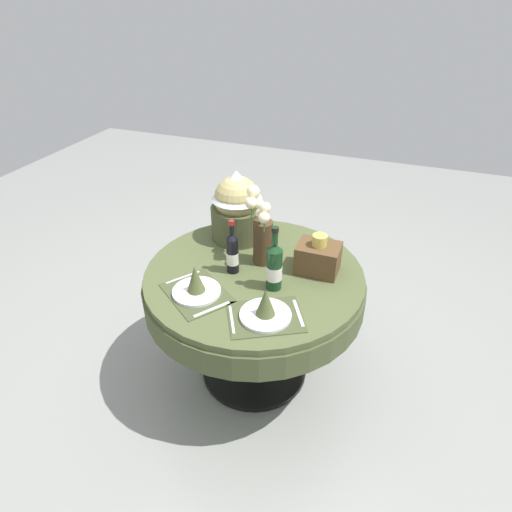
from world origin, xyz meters
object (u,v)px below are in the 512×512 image
(flower_vase, at_px, (261,230))
(wine_bottle_centre, at_px, (233,253))
(gift_tub_back_left, at_px, (237,204))
(wine_bottle_left, at_px, (274,266))
(woven_basket_side_right, at_px, (318,257))
(place_setting_right, at_px, (266,309))
(dining_table, at_px, (254,291))
(place_setting_left, at_px, (196,286))

(flower_vase, distance_m, wine_bottle_centre, 0.19)
(flower_vase, bearing_deg, gift_tub_back_left, 136.83)
(wine_bottle_left, xyz_separation_m, woven_basket_side_right, (0.17, 0.22, -0.04))
(wine_bottle_left, relative_size, wine_bottle_centre, 1.14)
(place_setting_right, xyz_separation_m, wine_bottle_left, (-0.04, 0.23, 0.08))
(woven_basket_side_right, bearing_deg, gift_tub_back_left, 161.02)
(gift_tub_back_left, bearing_deg, wine_bottle_centre, -71.64)
(dining_table, height_order, place_setting_left, place_setting_left)
(dining_table, bearing_deg, flower_vase, 88.50)
(place_setting_right, bearing_deg, wine_bottle_left, 98.94)
(dining_table, xyz_separation_m, gift_tub_back_left, (-0.22, 0.31, 0.35))
(flower_vase, height_order, woven_basket_side_right, flower_vase)
(flower_vase, bearing_deg, wine_bottle_left, -54.65)
(place_setting_right, xyz_separation_m, wine_bottle_centre, (-0.28, 0.29, 0.07))
(wine_bottle_centre, bearing_deg, dining_table, 18.18)
(dining_table, bearing_deg, place_setting_left, -125.87)
(gift_tub_back_left, bearing_deg, wine_bottle_left, -48.22)
(dining_table, bearing_deg, gift_tub_back_left, 125.54)
(dining_table, height_order, wine_bottle_left, wine_bottle_left)
(dining_table, distance_m, wine_bottle_left, 0.31)
(dining_table, relative_size, place_setting_right, 2.81)
(place_setting_left, height_order, place_setting_right, same)
(dining_table, height_order, place_setting_right, place_setting_right)
(gift_tub_back_left, xyz_separation_m, woven_basket_side_right, (0.53, -0.18, -0.14))
(wine_bottle_left, xyz_separation_m, wine_bottle_centre, (-0.25, 0.06, -0.01))
(wine_bottle_left, bearing_deg, wine_bottle_centre, 166.01)
(place_setting_right, bearing_deg, woven_basket_side_right, 73.52)
(gift_tub_back_left, relative_size, woven_basket_side_right, 1.92)
(wine_bottle_left, bearing_deg, dining_table, 145.67)
(wine_bottle_centre, height_order, gift_tub_back_left, gift_tub_back_left)
(dining_table, relative_size, gift_tub_back_left, 2.82)
(wine_bottle_centre, distance_m, woven_basket_side_right, 0.45)
(place_setting_right, relative_size, flower_vase, 1.00)
(wine_bottle_centre, bearing_deg, place_setting_left, -111.17)
(woven_basket_side_right, bearing_deg, wine_bottle_centre, -158.97)
(flower_vase, xyz_separation_m, woven_basket_side_right, (0.31, 0.03, -0.11))
(dining_table, distance_m, flower_vase, 0.34)
(place_setting_right, xyz_separation_m, woven_basket_side_right, (0.13, 0.45, 0.04))
(wine_bottle_left, bearing_deg, gift_tub_back_left, 131.78)
(place_setting_right, height_order, wine_bottle_left, wine_bottle_left)
(place_setting_left, relative_size, flower_vase, 1.01)
(gift_tub_back_left, distance_m, woven_basket_side_right, 0.58)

